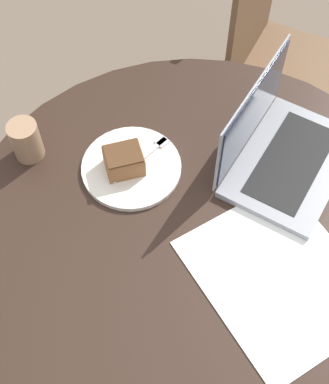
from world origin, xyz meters
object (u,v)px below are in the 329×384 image
Objects in this scene: chair at (281,58)px; plate at (131,167)px; laptop at (281,151)px; coffee_glass at (26,140)px.

chair is 0.82m from plate.
laptop is at bearing 14.81° from chair.
coffee_glass is at bearing -61.32° from laptop.
chair is 4.39× the size of plate.
plate is at bearing -10.01° from chair.
chair is 0.68m from laptop.
laptop is (-0.02, 0.34, 0.03)m from plate.
chair is at bearing 128.86° from coffee_glass.
coffee_glass is 0.58m from laptop.
chair is at bearing 142.64° from plate.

